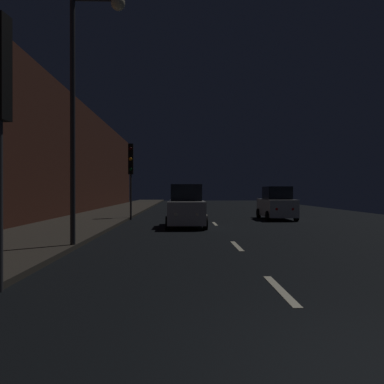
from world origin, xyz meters
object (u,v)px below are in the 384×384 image
Objects in this scene: car_approaching_headlights at (186,207)px; car_parked_right_far at (276,204)px; traffic_light_far_left at (131,165)px; streetlamp_overhead at (87,83)px.

car_approaching_headlights is 1.03× the size of car_parked_right_far.
traffic_light_far_left is 9.50m from car_parked_right_far.
car_approaching_headlights is (3.40, -4.67, -2.45)m from traffic_light_far_left.
traffic_light_far_left is at bearing 91.10° from streetlamp_overhead.
car_approaching_headlights is at bearing 33.78° from traffic_light_far_left.
streetlamp_overhead is 1.90× the size of car_parked_right_far.
car_approaching_headlights is 7.53m from car_parked_right_far.
streetlamp_overhead is 1.85× the size of car_approaching_headlights.
streetlamp_overhead is at bearing 143.86° from car_parked_right_far.
car_parked_right_far is (8.93, 12.23, -4.19)m from streetlamp_overhead.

